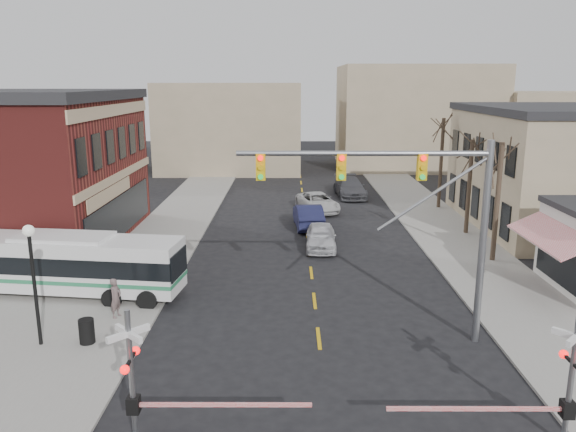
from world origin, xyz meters
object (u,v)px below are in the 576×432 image
object	(u,v)px
transit_bus	(65,263)
traffic_signal_mast	(416,201)
rr_crossing_west	(147,377)
car_a	(321,236)
car_d	(350,187)
rr_crossing_east	(556,381)
car_c	(318,202)
pedestrian_far	(109,267)
car_b	(308,216)
trash_bin	(87,331)
pedestrian_near	(116,298)
street_lamp	(32,261)

from	to	relation	value
transit_bus	traffic_signal_mast	world-z (taller)	traffic_signal_mast
rr_crossing_west	car_a	world-z (taller)	rr_crossing_west
rr_crossing_west	car_d	distance (m)	36.64
rr_crossing_east	car_c	bearing A→B (deg)	99.83
pedestrian_far	car_c	bearing A→B (deg)	20.32
pedestrian_far	traffic_signal_mast	bearing A→B (deg)	-59.97
car_a	car_b	distance (m)	5.24
rr_crossing_west	pedestrian_far	world-z (taller)	rr_crossing_west
car_d	trash_bin	bearing A→B (deg)	-118.06
rr_crossing_west	trash_bin	world-z (taller)	rr_crossing_west
car_a	pedestrian_far	xyz separation A→B (m)	(-11.07, -6.46, 0.16)
rr_crossing_west	car_b	xyz separation A→B (m)	(5.35, 24.35, -1.12)
pedestrian_near	rr_crossing_west	bearing A→B (deg)	-141.34
car_d	rr_crossing_west	bearing A→B (deg)	-108.67
car_c	pedestrian_near	size ratio (longest dim) A/B	2.98
transit_bus	rr_crossing_east	size ratio (longest dim) A/B	2.04
traffic_signal_mast	pedestrian_near	world-z (taller)	traffic_signal_mast
rr_crossing_west	car_c	size ratio (longest dim) A/B	1.07
trash_bin	car_b	world-z (taller)	car_b
traffic_signal_mast	car_a	bearing A→B (deg)	102.51
transit_bus	car_d	distance (m)	29.11
street_lamp	car_b	world-z (taller)	street_lamp
pedestrian_near	transit_bus	bearing A→B (deg)	65.23
street_lamp	car_a	size ratio (longest dim) A/B	1.06
trash_bin	car_a	bearing A→B (deg)	53.34
rr_crossing_east	car_a	world-z (taller)	rr_crossing_east
traffic_signal_mast	street_lamp	distance (m)	14.65
traffic_signal_mast	pedestrian_far	distance (m)	15.99
trash_bin	car_b	distance (m)	20.63
car_b	transit_bus	bearing A→B (deg)	42.99
traffic_signal_mast	car_b	xyz separation A→B (m)	(-3.45, 17.95, -4.87)
street_lamp	pedestrian_far	distance (m)	7.40
trash_bin	pedestrian_near	size ratio (longest dim) A/B	0.56
traffic_signal_mast	car_c	distance (m)	23.81
trash_bin	pedestrian_far	distance (m)	6.90
traffic_signal_mast	rr_crossing_west	xyz separation A→B (m)	(-8.80, -6.40, -3.75)
trash_bin	car_c	size ratio (longest dim) A/B	0.19
rr_crossing_west	car_a	bearing A→B (deg)	72.69
traffic_signal_mast	car_c	world-z (taller)	traffic_signal_mast
transit_bus	car_d	size ratio (longest dim) A/B	1.93
rr_crossing_east	car_a	xyz separation A→B (m)	(-5.47, 19.33, -1.20)
car_c	car_d	xyz separation A→B (m)	(3.17, 5.83, 0.13)
rr_crossing_east	car_c	world-z (taller)	rr_crossing_east
rr_crossing_west	traffic_signal_mast	bearing A→B (deg)	36.05
transit_bus	rr_crossing_west	world-z (taller)	rr_crossing_west
car_b	rr_crossing_east	bearing A→B (deg)	99.35
transit_bus	street_lamp	distance (m)	5.80
car_a	car_b	bearing A→B (deg)	99.20
trash_bin	car_a	world-z (taller)	car_a
car_a	car_d	bearing A→B (deg)	80.28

